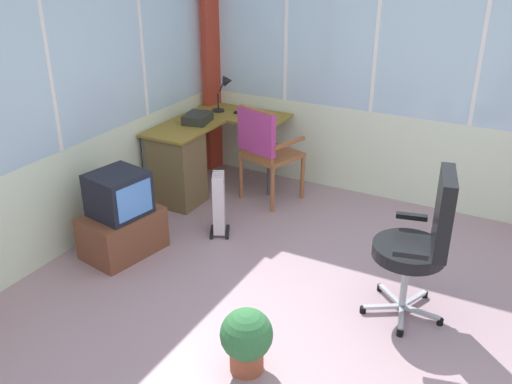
# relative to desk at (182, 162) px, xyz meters

# --- Properties ---
(ground) EXTENTS (5.45, 5.67, 0.06)m
(ground) POSITION_rel_desk_xyz_m (-1.21, -2.03, -0.44)
(ground) COLOR gray
(north_window_panel) EXTENTS (4.45, 0.07, 2.76)m
(north_window_panel) POSITION_rel_desk_xyz_m (-1.21, 0.33, 0.96)
(north_window_panel) COLOR silver
(north_window_panel) RESTS_ON ground
(east_window_panel) EXTENTS (0.07, 4.67, 2.76)m
(east_window_panel) POSITION_rel_desk_xyz_m (1.05, -2.03, 0.97)
(east_window_panel) COLOR silver
(east_window_panel) RESTS_ON ground
(curtain_corner) EXTENTS (0.23, 0.10, 2.66)m
(curtain_corner) POSITION_rel_desk_xyz_m (0.92, 0.20, 0.92)
(curtain_corner) COLOR #A83523
(curtain_corner) RESTS_ON ground
(desk) EXTENTS (1.31, 1.03, 0.75)m
(desk) POSITION_rel_desk_xyz_m (0.00, 0.00, 0.00)
(desk) COLOR olive
(desk) RESTS_ON ground
(desk_lamp) EXTENTS (0.23, 0.20, 0.38)m
(desk_lamp) POSITION_rel_desk_xyz_m (0.78, -0.05, 0.58)
(desk_lamp) COLOR black
(desk_lamp) RESTS_ON desk
(tv_remote) EXTENTS (0.05, 0.15, 0.02)m
(tv_remote) POSITION_rel_desk_xyz_m (0.73, -0.26, 0.35)
(tv_remote) COLOR black
(tv_remote) RESTS_ON desk
(paper_tray) EXTENTS (0.34, 0.28, 0.09)m
(paper_tray) POSITION_rel_desk_xyz_m (0.28, -0.02, 0.38)
(paper_tray) COLOR #282B23
(paper_tray) RESTS_ON desk
(wooden_armchair) EXTENTS (0.61, 0.60, 0.99)m
(wooden_armchair) POSITION_rel_desk_xyz_m (0.34, -0.72, 0.21)
(wooden_armchair) COLOR #975933
(wooden_armchair) RESTS_ON ground
(office_chair) EXTENTS (0.62, 0.56, 1.10)m
(office_chair) POSITION_rel_desk_xyz_m (-0.78, -2.53, 0.22)
(office_chair) COLOR #B7B7BF
(office_chair) RESTS_ON ground
(tv_on_stand) EXTENTS (0.71, 0.55, 0.73)m
(tv_on_stand) POSITION_rel_desk_xyz_m (-1.10, -0.14, -0.09)
(tv_on_stand) COLOR brown
(tv_on_stand) RESTS_ON ground
(space_heater) EXTENTS (0.29, 0.26, 0.58)m
(space_heater) POSITION_rel_desk_xyz_m (-0.41, -0.68, -0.11)
(space_heater) COLOR silver
(space_heater) RESTS_ON ground
(potted_plant) EXTENTS (0.33, 0.33, 0.43)m
(potted_plant) POSITION_rel_desk_xyz_m (-1.85, -1.75, -0.17)
(potted_plant) COLOR #A45033
(potted_plant) RESTS_ON ground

